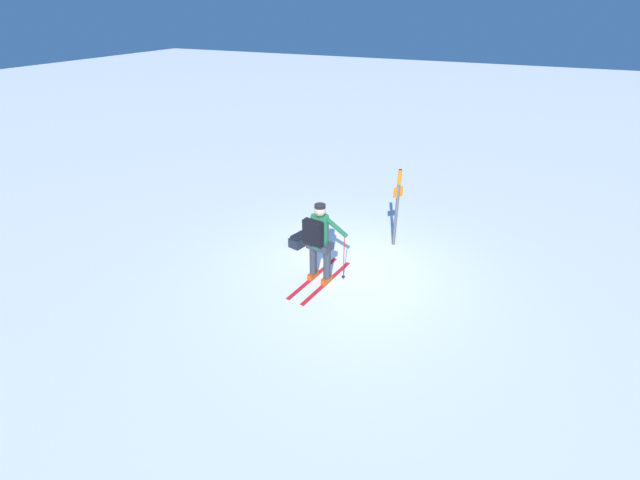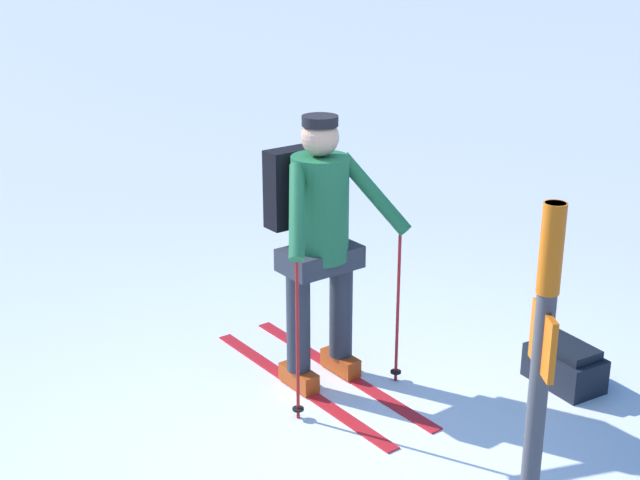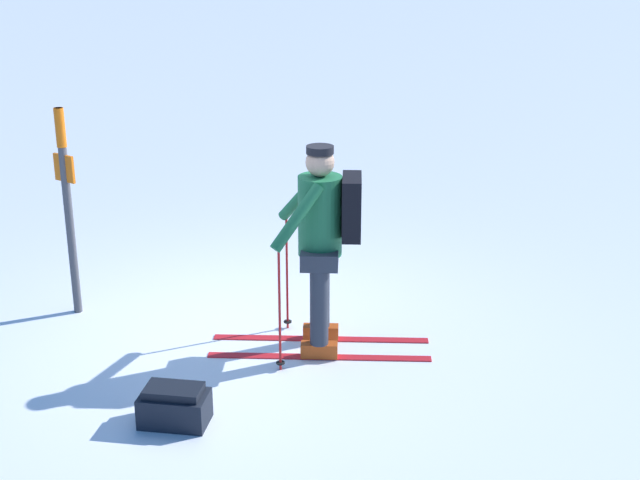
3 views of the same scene
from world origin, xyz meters
TOP-DOWN VIEW (x-y plane):
  - ground_plane at (0.00, 0.00)m, footprint 80.00×80.00m
  - skier at (-0.36, -0.61)m, footprint 0.92×1.88m
  - dropped_backpack at (-1.42, 0.56)m, footprint 0.41×0.54m
  - trail_marker at (0.61, 1.55)m, footprint 0.18×0.20m

SIDE VIEW (x-z plane):
  - ground_plane at x=0.00m, z-range 0.00..0.00m
  - dropped_backpack at x=-1.42m, z-range -0.01..0.28m
  - skier at x=-0.36m, z-range 0.14..1.88m
  - trail_marker at x=0.61m, z-range 0.17..2.06m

